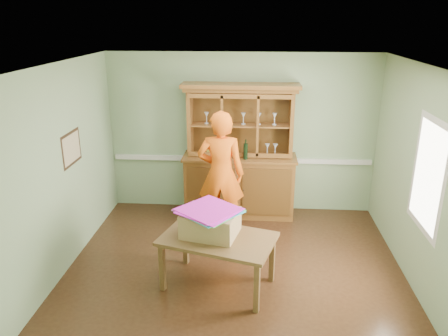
# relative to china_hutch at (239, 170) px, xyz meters

# --- Properties ---
(floor) EXTENTS (4.50, 4.50, 0.00)m
(floor) POSITION_rel_china_hutch_xyz_m (0.02, -1.75, -0.78)
(floor) COLOR #432815
(floor) RESTS_ON ground
(ceiling) EXTENTS (4.50, 4.50, 0.00)m
(ceiling) POSITION_rel_china_hutch_xyz_m (0.02, -1.75, 1.92)
(ceiling) COLOR white
(ceiling) RESTS_ON wall_back
(wall_back) EXTENTS (4.50, 0.00, 4.50)m
(wall_back) POSITION_rel_china_hutch_xyz_m (0.02, 0.25, 0.57)
(wall_back) COLOR #89A77D
(wall_back) RESTS_ON floor
(wall_left) EXTENTS (0.00, 4.00, 4.00)m
(wall_left) POSITION_rel_china_hutch_xyz_m (-2.23, -1.75, 0.57)
(wall_left) COLOR #89A77D
(wall_left) RESTS_ON floor
(wall_right) EXTENTS (0.00, 4.00, 4.00)m
(wall_right) POSITION_rel_china_hutch_xyz_m (2.27, -1.75, 0.57)
(wall_right) COLOR #89A77D
(wall_right) RESTS_ON floor
(wall_front) EXTENTS (4.50, 0.00, 4.50)m
(wall_front) POSITION_rel_china_hutch_xyz_m (0.02, -3.75, 0.57)
(wall_front) COLOR #89A77D
(wall_front) RESTS_ON floor
(chair_rail) EXTENTS (4.41, 0.05, 0.08)m
(chair_rail) POSITION_rel_china_hutch_xyz_m (0.02, 0.23, 0.12)
(chair_rail) COLOR silver
(chair_rail) RESTS_ON wall_back
(framed_map) EXTENTS (0.03, 0.60, 0.46)m
(framed_map) POSITION_rel_china_hutch_xyz_m (-2.21, -1.45, 0.77)
(framed_map) COLOR #322114
(framed_map) RESTS_ON wall_left
(window_panel) EXTENTS (0.03, 0.96, 1.36)m
(window_panel) POSITION_rel_china_hutch_xyz_m (2.25, -2.05, 0.72)
(window_panel) COLOR silver
(window_panel) RESTS_ON wall_right
(china_hutch) EXTENTS (1.89, 0.62, 2.23)m
(china_hutch) POSITION_rel_china_hutch_xyz_m (0.00, 0.00, 0.00)
(china_hutch) COLOR brown
(china_hutch) RESTS_ON floor
(dining_table) EXTENTS (1.53, 1.17, 0.68)m
(dining_table) POSITION_rel_china_hutch_xyz_m (-0.17, -2.18, -0.18)
(dining_table) COLOR brown
(dining_table) RESTS_ON floor
(cardboard_box) EXTENTS (0.75, 0.65, 0.30)m
(cardboard_box) POSITION_rel_china_hutch_xyz_m (-0.27, -2.10, 0.05)
(cardboard_box) COLOR #A58155
(cardboard_box) RESTS_ON dining_table
(kite_stack) EXTENTS (0.86, 0.86, 0.04)m
(kite_stack) POSITION_rel_china_hutch_xyz_m (-0.28, -2.13, 0.22)
(kite_stack) COLOR #3CCD66
(kite_stack) RESTS_ON cardboard_box
(person) EXTENTS (0.73, 0.49, 1.95)m
(person) POSITION_rel_china_hutch_xyz_m (-0.25, -0.74, 0.19)
(person) COLOR #FF6310
(person) RESTS_ON floor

